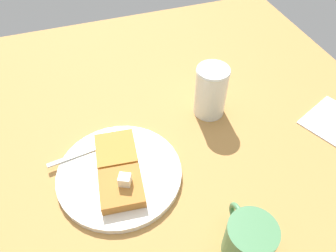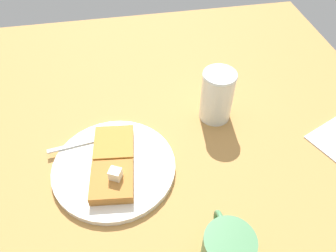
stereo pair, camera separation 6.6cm
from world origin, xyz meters
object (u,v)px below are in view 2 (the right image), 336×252
object	(u,v)px
coffee_mug	(227,250)
syrup_jar	(217,97)
fork	(92,141)
plate	(114,167)

from	to	relation	value
coffee_mug	syrup_jar	bearing A→B (deg)	-13.16
fork	syrup_jar	world-z (taller)	syrup_jar
plate	fork	xyz separation A→B (cm)	(6.91, 4.01, 0.73)
coffee_mug	plate	bearing A→B (deg)	37.57
plate	coffee_mug	bearing A→B (deg)	-142.43
plate	coffee_mug	distance (cm)	26.52
plate	fork	distance (cm)	8.02
fork	syrup_jar	size ratio (longest dim) A/B	1.34
fork	syrup_jar	distance (cm)	28.11
plate	coffee_mug	world-z (taller)	coffee_mug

